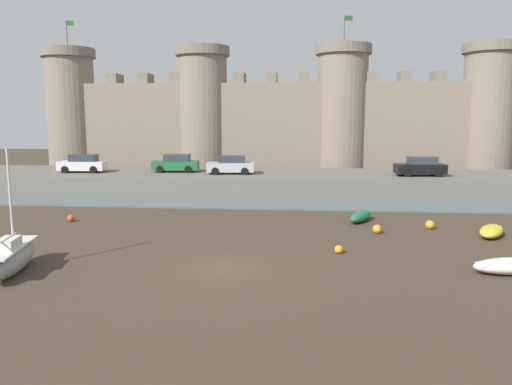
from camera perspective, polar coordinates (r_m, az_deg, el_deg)
ground_plane at (r=21.75m, az=-3.65°, el=-8.68°), size 160.00×160.00×0.00m
water_channel at (r=37.43m, az=0.14°, el=-1.30°), size 80.00×4.50×0.10m
quay_road at (r=44.47m, az=0.96°, el=1.23°), size 57.43×10.00×1.59m
castle at (r=54.96m, az=1.82°, el=8.33°), size 51.32×5.89×17.07m
rowboat_foreground_left at (r=30.26m, az=25.32°, el=-3.98°), size 2.40×3.15×0.59m
rowboat_near_channel_left at (r=31.91m, az=11.86°, el=-2.66°), size 2.04×2.97×0.65m
rowboat_foreground_right at (r=23.52m, az=27.25°, el=-7.43°), size 3.55×1.85×0.66m
sailboat_midflat_right at (r=23.33m, az=-26.09°, el=-6.70°), size 1.96×4.75×5.25m
mooring_buoy_off_centre at (r=24.30m, az=9.44°, el=-6.44°), size 0.41×0.41×0.41m
mooring_buoy_mid_mud at (r=33.35m, az=-20.40°, el=-2.76°), size 0.44×0.44×0.44m
mooring_buoy_near_shore at (r=28.85m, az=13.67°, el=-4.09°), size 0.50×0.50×0.50m
mooring_buoy_near_channel at (r=30.86m, az=19.26°, el=-3.50°), size 0.52×0.52×0.52m
car_quay_centre_west at (r=44.32m, az=18.29°, el=2.82°), size 4.21×2.11×1.62m
car_quay_east at (r=45.80m, az=-9.13°, el=3.31°), size 4.21×2.11×1.62m
car_quay_centre_east at (r=47.53m, az=-19.19°, el=3.13°), size 4.21×2.11×1.62m
car_quay_west at (r=43.67m, az=-2.88°, el=3.16°), size 4.21×2.11×1.62m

